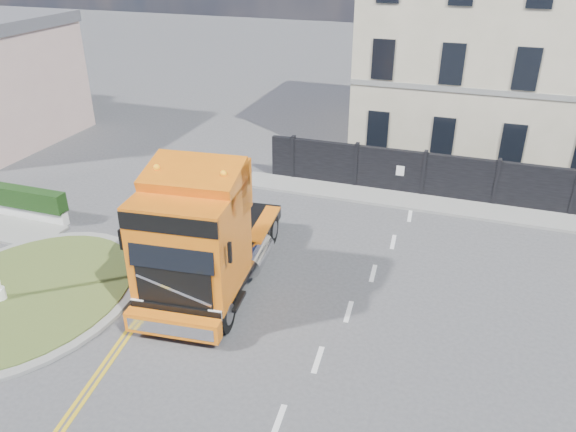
% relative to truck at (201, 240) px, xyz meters
% --- Properties ---
extents(ground, '(120.00, 120.00, 0.00)m').
position_rel_truck_xyz_m(ground, '(1.66, 0.96, -2.00)').
color(ground, '#424244').
rests_on(ground, ground).
extents(traffic_island, '(6.80, 6.80, 0.17)m').
position_rel_truck_xyz_m(traffic_island, '(-5.34, -2.04, -1.92)').
color(traffic_island, gray).
rests_on(traffic_island, ground).
extents(hoarding_fence, '(18.80, 0.25, 2.00)m').
position_rel_truck_xyz_m(hoarding_fence, '(8.21, 9.96, -1.00)').
color(hoarding_fence, black).
rests_on(hoarding_fence, ground).
extents(georgian_building, '(12.30, 10.30, 12.80)m').
position_rel_truck_xyz_m(georgian_building, '(7.66, 17.46, 3.78)').
color(georgian_building, beige).
rests_on(georgian_building, ground).
extents(pavement_far, '(20.00, 1.60, 0.12)m').
position_rel_truck_xyz_m(pavement_far, '(7.66, 9.06, -1.94)').
color(pavement_far, gray).
rests_on(pavement_far, ground).
extents(truck, '(3.52, 7.68, 4.46)m').
position_rel_truck_xyz_m(truck, '(0.00, 0.00, 0.00)').
color(truck, black).
rests_on(truck, ground).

